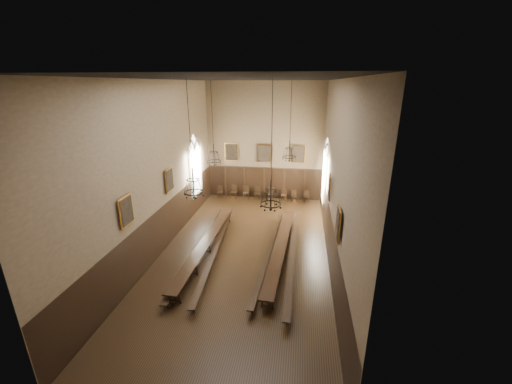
% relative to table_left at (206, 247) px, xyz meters
% --- Properties ---
extents(floor, '(9.00, 18.00, 0.02)m').
position_rel_table_left_xyz_m(floor, '(2.04, 0.25, -0.37)').
color(floor, black).
rests_on(floor, ground).
extents(ceiling, '(9.00, 18.00, 0.02)m').
position_rel_table_left_xyz_m(ceiling, '(2.04, 0.25, 8.65)').
color(ceiling, black).
rests_on(ceiling, ground).
extents(wall_back, '(9.00, 0.02, 9.00)m').
position_rel_table_left_xyz_m(wall_back, '(2.04, 9.26, 4.14)').
color(wall_back, '#775F49').
rests_on(wall_back, ground).
extents(wall_front, '(9.00, 0.02, 9.00)m').
position_rel_table_left_xyz_m(wall_front, '(2.04, -8.76, 4.14)').
color(wall_front, '#775F49').
rests_on(wall_front, ground).
extents(wall_left, '(0.02, 18.00, 9.00)m').
position_rel_table_left_xyz_m(wall_left, '(-2.47, 0.25, 4.14)').
color(wall_left, '#775F49').
rests_on(wall_left, ground).
extents(wall_right, '(0.02, 18.00, 9.00)m').
position_rel_table_left_xyz_m(wall_right, '(6.55, 0.25, 4.14)').
color(wall_right, '#775F49').
rests_on(wall_right, ground).
extents(wainscot_panelling, '(9.00, 18.00, 2.50)m').
position_rel_table_left_xyz_m(wainscot_panelling, '(2.04, 0.25, 0.89)').
color(wainscot_panelling, black).
rests_on(wainscot_panelling, floor).
extents(table_left, '(0.88, 9.34, 0.73)m').
position_rel_table_left_xyz_m(table_left, '(0.00, 0.00, 0.00)').
color(table_left, black).
rests_on(table_left, floor).
extents(table_right, '(1.16, 9.32, 0.73)m').
position_rel_table_left_xyz_m(table_right, '(4.02, 0.22, -0.00)').
color(table_right, black).
rests_on(table_right, floor).
extents(bench_left_outer, '(0.72, 10.23, 0.46)m').
position_rel_table_left_xyz_m(bench_left_outer, '(-0.48, 0.16, -0.07)').
color(bench_left_outer, black).
rests_on(bench_left_outer, floor).
extents(bench_left_inner, '(1.02, 10.32, 0.46)m').
position_rel_table_left_xyz_m(bench_left_inner, '(0.56, 0.11, -0.07)').
color(bench_left_inner, black).
rests_on(bench_left_inner, floor).
extents(bench_right_inner, '(0.79, 9.65, 0.43)m').
position_rel_table_left_xyz_m(bench_right_inner, '(3.45, 0.10, -0.09)').
color(bench_right_inner, black).
rests_on(bench_right_inner, floor).
extents(bench_right_outer, '(0.39, 10.73, 0.48)m').
position_rel_table_left_xyz_m(bench_right_outer, '(4.66, 0.17, -0.06)').
color(bench_right_outer, black).
rests_on(bench_right_outer, floor).
extents(chair_0, '(0.41, 0.41, 0.90)m').
position_rel_table_left_xyz_m(chair_0, '(-1.56, 8.86, -0.09)').
color(chair_0, black).
rests_on(chair_0, floor).
extents(chair_1, '(0.51, 0.51, 1.04)m').
position_rel_table_left_xyz_m(chair_1, '(-0.38, 8.83, -0.05)').
color(chair_1, black).
rests_on(chair_1, floor).
extents(chair_2, '(0.50, 0.50, 1.02)m').
position_rel_table_left_xyz_m(chair_2, '(0.62, 8.77, -0.06)').
color(chair_2, black).
rests_on(chair_2, floor).
extents(chair_3, '(0.46, 0.46, 1.01)m').
position_rel_table_left_xyz_m(chair_3, '(1.53, 8.81, -0.06)').
color(chair_3, black).
rests_on(chair_3, floor).
extents(chair_4, '(0.46, 0.46, 1.00)m').
position_rel_table_left_xyz_m(chair_4, '(2.60, 8.83, -0.06)').
color(chair_4, black).
rests_on(chair_4, floor).
extents(chair_5, '(0.43, 0.43, 0.90)m').
position_rel_table_left_xyz_m(chair_5, '(3.65, 8.84, -0.09)').
color(chair_5, black).
rests_on(chair_5, floor).
extents(chair_6, '(0.45, 0.45, 0.87)m').
position_rel_table_left_xyz_m(chair_6, '(4.48, 8.75, -0.10)').
color(chair_6, black).
rests_on(chair_6, floor).
extents(chair_7, '(0.46, 0.46, 0.91)m').
position_rel_table_left_xyz_m(chair_7, '(5.44, 8.74, -0.09)').
color(chair_7, black).
rests_on(chair_7, floor).
extents(chandelier_back_left, '(0.85, 0.85, 4.77)m').
position_rel_table_left_xyz_m(chandelier_back_left, '(-0.27, 3.22, 4.34)').
color(chandelier_back_left, black).
rests_on(chandelier_back_left, ceiling).
extents(chandelier_back_right, '(0.79, 0.79, 4.35)m').
position_rel_table_left_xyz_m(chandelier_back_right, '(4.20, 3.19, 4.74)').
color(chandelier_back_right, black).
rests_on(chandelier_back_right, ceiling).
extents(chandelier_front_left, '(0.89, 0.89, 4.92)m').
position_rel_table_left_xyz_m(chandelier_front_left, '(0.25, -2.01, 4.19)').
color(chandelier_front_left, black).
rests_on(chandelier_front_left, ceiling).
extents(chandelier_front_right, '(0.89, 0.89, 5.20)m').
position_rel_table_left_xyz_m(chandelier_front_right, '(3.70, -2.23, 3.92)').
color(chandelier_front_right, black).
rests_on(chandelier_front_right, ceiling).
extents(portrait_back_0, '(1.10, 0.12, 1.40)m').
position_rel_table_left_xyz_m(portrait_back_0, '(-0.56, 9.13, 3.34)').
color(portrait_back_0, '#B97C2C').
rests_on(portrait_back_0, wall_back).
extents(portrait_back_1, '(1.10, 0.12, 1.40)m').
position_rel_table_left_xyz_m(portrait_back_1, '(2.04, 9.13, 3.34)').
color(portrait_back_1, '#B97C2C').
rests_on(portrait_back_1, wall_back).
extents(portrait_back_2, '(1.10, 0.12, 1.40)m').
position_rel_table_left_xyz_m(portrait_back_2, '(4.64, 9.13, 3.34)').
color(portrait_back_2, '#B97C2C').
rests_on(portrait_back_2, wall_back).
extents(portrait_left_0, '(0.12, 1.00, 1.30)m').
position_rel_table_left_xyz_m(portrait_left_0, '(-2.34, 1.25, 3.34)').
color(portrait_left_0, '#B97C2C').
rests_on(portrait_left_0, wall_left).
extents(portrait_left_1, '(0.12, 1.00, 1.30)m').
position_rel_table_left_xyz_m(portrait_left_1, '(-2.34, -3.25, 3.34)').
color(portrait_left_1, '#B97C2C').
rests_on(portrait_left_1, wall_left).
extents(portrait_right_0, '(0.12, 1.00, 1.30)m').
position_rel_table_left_xyz_m(portrait_right_0, '(6.42, 1.25, 3.34)').
color(portrait_right_0, '#B97C2C').
rests_on(portrait_right_0, wall_right).
extents(portrait_right_1, '(0.12, 1.00, 1.30)m').
position_rel_table_left_xyz_m(portrait_right_1, '(6.42, -3.25, 3.34)').
color(portrait_right_1, '#B97C2C').
rests_on(portrait_right_1, wall_right).
extents(window_right, '(0.20, 2.20, 4.60)m').
position_rel_table_left_xyz_m(window_right, '(6.47, 5.75, 3.04)').
color(window_right, white).
rests_on(window_right, wall_right).
extents(window_left, '(0.20, 2.20, 4.60)m').
position_rel_table_left_xyz_m(window_left, '(-2.39, 5.75, 3.04)').
color(window_left, white).
rests_on(window_left, wall_left).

